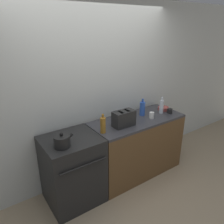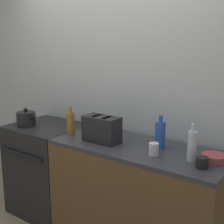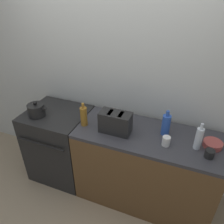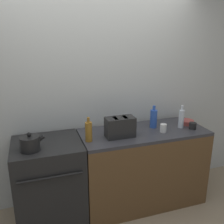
% 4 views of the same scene
% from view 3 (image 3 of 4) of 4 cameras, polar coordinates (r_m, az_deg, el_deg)
% --- Properties ---
extents(ground_plane, '(12.00, 12.00, 0.00)m').
position_cam_3_polar(ground_plane, '(2.80, -5.29, -22.32)').
color(ground_plane, tan).
extents(wall_back, '(8.00, 0.05, 2.60)m').
position_cam_3_polar(wall_back, '(2.47, 0.31, 8.80)').
color(wall_back, silver).
rests_on(wall_back, ground_plane).
extents(stove, '(0.70, 0.67, 0.93)m').
position_cam_3_polar(stove, '(2.86, -13.33, -7.91)').
color(stove, black).
rests_on(stove, ground_plane).
extents(counter_block, '(1.46, 0.62, 0.93)m').
position_cam_3_polar(counter_block, '(2.52, 8.43, -14.15)').
color(counter_block, brown).
rests_on(counter_block, ground_plane).
extents(kettle, '(0.24, 0.19, 0.18)m').
position_cam_3_polar(kettle, '(2.57, -19.10, 0.48)').
color(kettle, black).
rests_on(kettle, stove).
extents(toaster, '(0.31, 0.16, 0.22)m').
position_cam_3_polar(toaster, '(2.16, 0.90, -2.73)').
color(toaster, black).
rests_on(toaster, counter_block).
extents(bottle_clear, '(0.06, 0.06, 0.27)m').
position_cam_3_polar(bottle_clear, '(2.10, 21.71, -6.39)').
color(bottle_clear, silver).
rests_on(bottle_clear, counter_block).
extents(bottle_blue, '(0.08, 0.08, 0.27)m').
position_cam_3_polar(bottle_blue, '(2.19, 13.92, -3.22)').
color(bottle_blue, '#2D56B7').
rests_on(bottle_blue, counter_block).
extents(bottle_amber, '(0.07, 0.07, 0.26)m').
position_cam_3_polar(bottle_amber, '(2.28, -7.38, -1.05)').
color(bottle_amber, '#9E6B23').
rests_on(bottle_amber, counter_block).
extents(cup_black, '(0.08, 0.08, 0.08)m').
position_cam_3_polar(cup_black, '(2.09, 24.11, -9.88)').
color(cup_black, black).
rests_on(cup_black, counter_block).
extents(cup_white, '(0.07, 0.07, 0.09)m').
position_cam_3_polar(cup_white, '(2.09, 13.95, -7.39)').
color(cup_white, white).
rests_on(cup_white, counter_block).
extents(bowl, '(0.17, 0.17, 0.05)m').
position_cam_3_polar(bowl, '(2.23, 24.80, -7.62)').
color(bowl, '#B24C47').
rests_on(bowl, counter_block).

